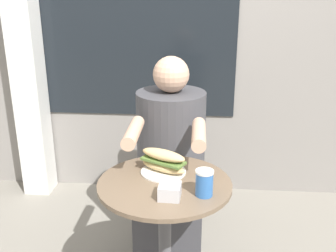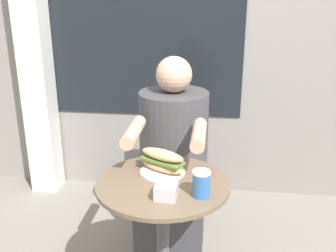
{
  "view_description": "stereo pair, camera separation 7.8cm",
  "coord_description": "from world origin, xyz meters",
  "px_view_note": "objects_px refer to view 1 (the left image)",
  "views": [
    {
      "loc": [
        0.14,
        -1.58,
        1.56
      ],
      "look_at": [
        0.0,
        0.19,
        0.94
      ],
      "focal_mm": 42.0,
      "sensor_mm": 36.0,
      "label": 1
    },
    {
      "loc": [
        0.22,
        -1.57,
        1.56
      ],
      "look_at": [
        0.0,
        0.19,
        0.94
      ],
      "focal_mm": 42.0,
      "sensor_mm": 36.0,
      "label": 2
    }
  ],
  "objects_px": {
    "seated_diner": "(170,175)",
    "drink_cup": "(204,183)",
    "cafe_table": "(165,222)",
    "sandwich_on_plate": "(163,163)",
    "diner_chair": "(174,151)"
  },
  "relations": [
    {
      "from": "diner_chair",
      "to": "sandwich_on_plate",
      "type": "bearing_deg",
      "value": 89.65
    },
    {
      "from": "diner_chair",
      "to": "seated_diner",
      "type": "bearing_deg",
      "value": 89.91
    },
    {
      "from": "cafe_table",
      "to": "diner_chair",
      "type": "height_order",
      "value": "diner_chair"
    },
    {
      "from": "cafe_table",
      "to": "sandwich_on_plate",
      "type": "bearing_deg",
      "value": 98.52
    },
    {
      "from": "diner_chair",
      "to": "seated_diner",
      "type": "relative_size",
      "value": 0.72
    },
    {
      "from": "seated_diner",
      "to": "drink_cup",
      "type": "xyz_separation_m",
      "value": [
        0.19,
        -0.62,
        0.28
      ]
    },
    {
      "from": "diner_chair",
      "to": "seated_diner",
      "type": "distance_m",
      "value": 0.35
    },
    {
      "from": "cafe_table",
      "to": "seated_diner",
      "type": "bearing_deg",
      "value": 91.25
    },
    {
      "from": "cafe_table",
      "to": "drink_cup",
      "type": "height_order",
      "value": "drink_cup"
    },
    {
      "from": "diner_chair",
      "to": "seated_diner",
      "type": "height_order",
      "value": "seated_diner"
    },
    {
      "from": "sandwich_on_plate",
      "to": "drink_cup",
      "type": "xyz_separation_m",
      "value": [
        0.19,
        -0.2,
        0.01
      ]
    },
    {
      "from": "seated_diner",
      "to": "diner_chair",
      "type": "bearing_deg",
      "value": -90.09
    },
    {
      "from": "sandwich_on_plate",
      "to": "seated_diner",
      "type": "bearing_deg",
      "value": 89.56
    },
    {
      "from": "seated_diner",
      "to": "sandwich_on_plate",
      "type": "xyz_separation_m",
      "value": [
        -0.0,
        -0.42,
        0.27
      ]
    },
    {
      "from": "seated_diner",
      "to": "drink_cup",
      "type": "height_order",
      "value": "seated_diner"
    }
  ]
}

